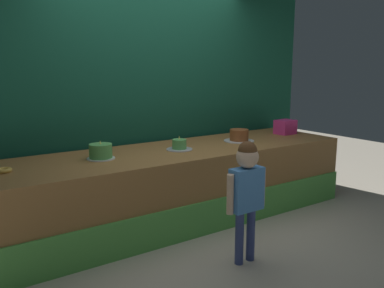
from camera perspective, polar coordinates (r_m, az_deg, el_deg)
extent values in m
plane|color=#BCB29E|center=(3.94, 2.13, -12.93)|extent=(12.00, 12.00, 0.00)
cube|color=#9E6B38|center=(4.21, -2.04, -5.82)|extent=(3.93, 1.04, 0.76)
cube|color=#59B24C|center=(3.87, 2.24, -10.67)|extent=(3.93, 0.02, 0.34)
cube|color=#144C38|center=(4.58, -6.32, 9.63)|extent=(4.66, 0.08, 2.99)
cylinder|color=#3F4C8C|center=(3.33, 6.88, -13.36)|extent=(0.07, 0.07, 0.46)
cylinder|color=#3F4C8C|center=(3.41, 8.55, -12.81)|extent=(0.07, 0.07, 0.46)
cube|color=#4C8CD8|center=(3.23, 7.91, -6.51)|extent=(0.28, 0.13, 0.35)
cylinder|color=beige|center=(3.13, 5.56, -7.29)|extent=(0.06, 0.06, 0.32)
cylinder|color=beige|center=(3.34, 10.09, -6.19)|extent=(0.06, 0.06, 0.32)
sphere|color=beige|center=(3.16, 8.04, -1.86)|extent=(0.18, 0.18, 0.18)
sphere|color=brown|center=(3.15, 8.06, -0.97)|extent=(0.15, 0.15, 0.15)
cube|color=#E9368D|center=(5.21, 13.38, 2.42)|extent=(0.25, 0.21, 0.18)
torus|color=#F2BF4C|center=(3.55, -25.62, -3.45)|extent=(0.12, 0.12, 0.04)
cylinder|color=white|center=(3.78, -13.06, -2.05)|extent=(0.26, 0.26, 0.01)
cylinder|color=#59B259|center=(3.76, -13.11, -0.99)|extent=(0.21, 0.21, 0.13)
cone|color=#F2E566|center=(3.74, -13.17, 0.27)|extent=(0.02, 0.02, 0.04)
cylinder|color=silver|center=(4.10, -1.85, -0.76)|extent=(0.27, 0.27, 0.01)
cylinder|color=#59B259|center=(4.08, -1.85, -0.01)|extent=(0.15, 0.15, 0.10)
cone|color=#F2E566|center=(4.07, -1.86, 0.97)|extent=(0.02, 0.02, 0.04)
cylinder|color=silver|center=(4.60, 6.82, 0.47)|extent=(0.35, 0.35, 0.01)
cylinder|color=brown|center=(4.59, 6.84, 1.32)|extent=(0.22, 0.22, 0.13)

